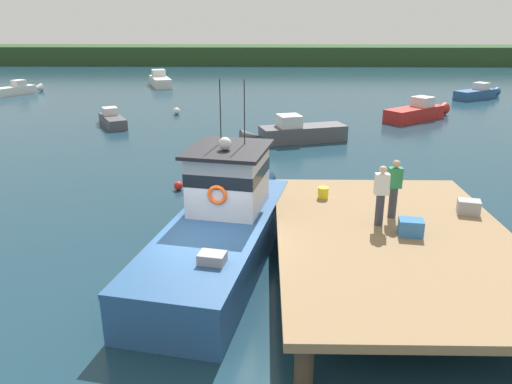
{
  "coord_description": "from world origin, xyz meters",
  "views": [
    {
      "loc": [
        1.47,
        -11.62,
        6.46
      ],
      "look_at": [
        1.2,
        2.64,
        1.4
      ],
      "focal_mm": 35.0,
      "sensor_mm": 36.0,
      "label": 1
    }
  ],
  "objects_px": {
    "deckhand_by_the_boat": "(381,194)",
    "moored_boat_outer_mooring": "(160,80)",
    "crate_single_far": "(411,227)",
    "moored_boat_off_the_point": "(418,112)",
    "deckhand_further_back": "(394,188)",
    "mooring_buoy_spare_mooring": "(178,186)",
    "moored_boat_far_left": "(478,93)",
    "moored_boat_far_right": "(112,119)",
    "mooring_buoy_inshore": "(177,111)",
    "main_fishing_boat": "(223,222)",
    "bait_bucket": "(323,193)",
    "crate_stack_mid_dock": "(469,207)",
    "moored_boat_mid_harbor": "(296,132)",
    "moored_boat_near_channel": "(16,90)"
  },
  "relations": [
    {
      "from": "deckhand_by_the_boat",
      "to": "moored_boat_outer_mooring",
      "type": "xyz_separation_m",
      "value": [
        -13.31,
        36.76,
        -1.54
      ]
    },
    {
      "from": "crate_single_far",
      "to": "moored_boat_off_the_point",
      "type": "height_order",
      "value": "crate_single_far"
    },
    {
      "from": "crate_single_far",
      "to": "moored_boat_off_the_point",
      "type": "xyz_separation_m",
      "value": [
        6.34,
        21.16,
        -0.92
      ]
    },
    {
      "from": "deckhand_further_back",
      "to": "mooring_buoy_spare_mooring",
      "type": "relative_size",
      "value": 4.69
    },
    {
      "from": "moored_boat_far_left",
      "to": "moored_boat_outer_mooring",
      "type": "relative_size",
      "value": 0.79
    },
    {
      "from": "moored_boat_far_right",
      "to": "mooring_buoy_inshore",
      "type": "bearing_deg",
      "value": 45.84
    },
    {
      "from": "main_fishing_boat",
      "to": "moored_boat_outer_mooring",
      "type": "height_order",
      "value": "main_fishing_boat"
    },
    {
      "from": "bait_bucket",
      "to": "moored_boat_far_left",
      "type": "height_order",
      "value": "bait_bucket"
    },
    {
      "from": "moored_boat_off_the_point",
      "to": "moored_boat_outer_mooring",
      "type": "bearing_deg",
      "value": 141.31
    },
    {
      "from": "crate_stack_mid_dock",
      "to": "mooring_buoy_inshore",
      "type": "height_order",
      "value": "crate_stack_mid_dock"
    },
    {
      "from": "main_fishing_boat",
      "to": "moored_boat_off_the_point",
      "type": "height_order",
      "value": "main_fishing_boat"
    },
    {
      "from": "bait_bucket",
      "to": "mooring_buoy_inshore",
      "type": "bearing_deg",
      "value": 111.72
    },
    {
      "from": "crate_stack_mid_dock",
      "to": "mooring_buoy_spare_mooring",
      "type": "distance_m",
      "value": 10.59
    },
    {
      "from": "crate_single_far",
      "to": "mooring_buoy_spare_mooring",
      "type": "relative_size",
      "value": 1.73
    },
    {
      "from": "deckhand_further_back",
      "to": "moored_boat_outer_mooring",
      "type": "height_order",
      "value": "deckhand_further_back"
    },
    {
      "from": "moored_boat_outer_mooring",
      "to": "moored_boat_mid_harbor",
      "type": "relative_size",
      "value": 1.02
    },
    {
      "from": "moored_boat_near_channel",
      "to": "moored_boat_off_the_point",
      "type": "bearing_deg",
      "value": -18.26
    },
    {
      "from": "main_fishing_boat",
      "to": "crate_single_far",
      "type": "height_order",
      "value": "main_fishing_boat"
    },
    {
      "from": "main_fishing_boat",
      "to": "bait_bucket",
      "type": "height_order",
      "value": "main_fishing_boat"
    },
    {
      "from": "moored_boat_near_channel",
      "to": "moored_boat_outer_mooring",
      "type": "height_order",
      "value": "moored_boat_outer_mooring"
    },
    {
      "from": "moored_boat_far_right",
      "to": "moored_boat_off_the_point",
      "type": "height_order",
      "value": "moored_boat_off_the_point"
    },
    {
      "from": "deckhand_by_the_boat",
      "to": "moored_boat_mid_harbor",
      "type": "distance_m",
      "value": 14.3
    },
    {
      "from": "crate_stack_mid_dock",
      "to": "mooring_buoy_inshore",
      "type": "distance_m",
      "value": 24.13
    },
    {
      "from": "bait_bucket",
      "to": "mooring_buoy_spare_mooring",
      "type": "distance_m",
      "value": 6.69
    },
    {
      "from": "moored_boat_outer_mooring",
      "to": "moored_boat_mid_harbor",
      "type": "xyz_separation_m",
      "value": [
        11.94,
        -22.62,
        -0.01
      ]
    },
    {
      "from": "moored_boat_far_right",
      "to": "moored_boat_off_the_point",
      "type": "xyz_separation_m",
      "value": [
        19.6,
        2.19,
        0.13
      ]
    },
    {
      "from": "moored_boat_far_left",
      "to": "moored_boat_off_the_point",
      "type": "distance_m",
      "value": 11.6
    },
    {
      "from": "moored_boat_far_right",
      "to": "crate_single_far",
      "type": "bearing_deg",
      "value": -55.04
    },
    {
      "from": "crate_single_far",
      "to": "moored_boat_far_right",
      "type": "height_order",
      "value": "crate_single_far"
    },
    {
      "from": "bait_bucket",
      "to": "main_fishing_boat",
      "type": "bearing_deg",
      "value": -152.79
    },
    {
      "from": "deckhand_further_back",
      "to": "mooring_buoy_spare_mooring",
      "type": "xyz_separation_m",
      "value": [
        -6.89,
        5.56,
        -1.89
      ]
    },
    {
      "from": "moored_boat_near_channel",
      "to": "moored_boat_mid_harbor",
      "type": "distance_m",
      "value": 28.63
    },
    {
      "from": "crate_single_far",
      "to": "mooring_buoy_inshore",
      "type": "relative_size",
      "value": 1.24
    },
    {
      "from": "main_fishing_boat",
      "to": "moored_boat_outer_mooring",
      "type": "relative_size",
      "value": 1.67
    },
    {
      "from": "deckhand_by_the_boat",
      "to": "moored_boat_far_left",
      "type": "height_order",
      "value": "deckhand_by_the_boat"
    },
    {
      "from": "deckhand_by_the_boat",
      "to": "deckhand_further_back",
      "type": "relative_size",
      "value": 1.0
    },
    {
      "from": "moored_boat_far_left",
      "to": "mooring_buoy_spare_mooring",
      "type": "bearing_deg",
      "value": -131.89
    },
    {
      "from": "mooring_buoy_spare_mooring",
      "to": "deckhand_further_back",
      "type": "bearing_deg",
      "value": -38.91
    },
    {
      "from": "crate_stack_mid_dock",
      "to": "moored_boat_mid_harbor",
      "type": "height_order",
      "value": "crate_stack_mid_dock"
    },
    {
      "from": "moored_boat_mid_harbor",
      "to": "mooring_buoy_inshore",
      "type": "xyz_separation_m",
      "value": [
        -7.77,
        7.7,
        -0.26
      ]
    },
    {
      "from": "crate_single_far",
      "to": "mooring_buoy_inshore",
      "type": "distance_m",
      "value": 24.59
    },
    {
      "from": "deckhand_by_the_boat",
      "to": "moored_boat_far_right",
      "type": "xyz_separation_m",
      "value": [
        -12.6,
        18.29,
        -1.7
      ]
    },
    {
      "from": "moored_boat_far_right",
      "to": "moored_boat_outer_mooring",
      "type": "distance_m",
      "value": 18.48
    },
    {
      "from": "mooring_buoy_spare_mooring",
      "to": "crate_single_far",
      "type": "bearing_deg",
      "value": -43.78
    },
    {
      "from": "deckhand_by_the_boat",
      "to": "moored_boat_off_the_point",
      "type": "height_order",
      "value": "deckhand_by_the_boat"
    },
    {
      "from": "deckhand_further_back",
      "to": "moored_boat_near_channel",
      "type": "height_order",
      "value": "deckhand_further_back"
    },
    {
      "from": "deckhand_by_the_boat",
      "to": "crate_single_far",
      "type": "bearing_deg",
      "value": -45.29
    },
    {
      "from": "crate_stack_mid_dock",
      "to": "moored_boat_off_the_point",
      "type": "bearing_deg",
      "value": 77.61
    },
    {
      "from": "crate_single_far",
      "to": "moored_boat_mid_harbor",
      "type": "height_order",
      "value": "crate_single_far"
    },
    {
      "from": "moored_boat_far_right",
      "to": "moored_boat_far_left",
      "type": "height_order",
      "value": "moored_boat_far_left"
    }
  ]
}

